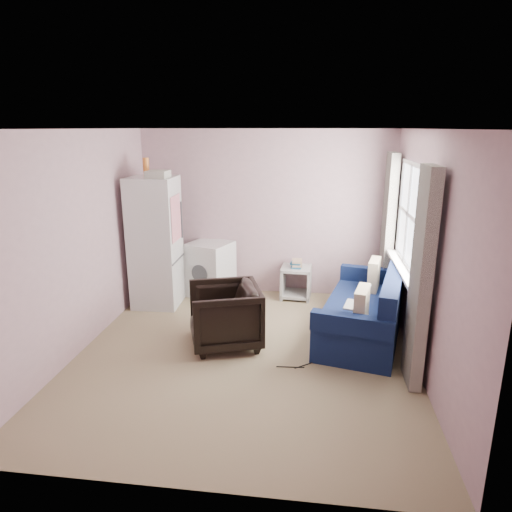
% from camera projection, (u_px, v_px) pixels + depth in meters
% --- Properties ---
extents(room, '(3.84, 4.24, 2.54)m').
position_uv_depth(room, '(246.00, 248.00, 4.94)').
color(room, '#8F7D5D').
rests_on(room, ground).
extents(armchair, '(0.95, 0.99, 0.82)m').
position_uv_depth(armchair, '(225.00, 313.00, 5.38)').
color(armchair, black).
rests_on(armchair, ground).
extents(fridge, '(0.66, 0.65, 2.12)m').
position_uv_depth(fridge, '(156.00, 242.00, 6.50)').
color(fridge, '#BCBCBC').
rests_on(fridge, ground).
extents(washing_machine, '(0.75, 0.75, 0.83)m').
position_uv_depth(washing_machine, '(210.00, 268.00, 7.02)').
color(washing_machine, '#BCBCBC').
rests_on(washing_machine, ground).
extents(side_table, '(0.47, 0.47, 0.60)m').
position_uv_depth(side_table, '(296.00, 280.00, 6.92)').
color(side_table, '#9F9D9B').
rests_on(side_table, ground).
extents(sofa, '(1.29, 2.09, 0.87)m').
position_uv_depth(sofa, '(367.00, 312.00, 5.64)').
color(sofa, '#0E1B43').
rests_on(sofa, ground).
extents(window_dressing, '(0.17, 2.62, 2.18)m').
position_uv_depth(window_dressing, '(402.00, 250.00, 5.42)').
color(window_dressing, white).
rests_on(window_dressing, ground).
extents(floor_cables, '(0.44, 0.20, 0.01)m').
position_uv_depth(floor_cables, '(298.00, 366.00, 4.98)').
color(floor_cables, black).
rests_on(floor_cables, ground).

